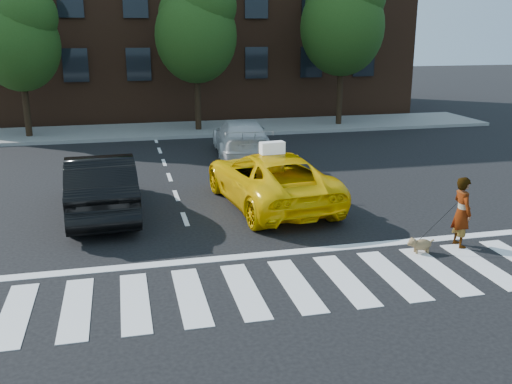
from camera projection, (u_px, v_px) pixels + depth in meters
ground at (296, 285)px, 10.82m from camera, size 120.00×120.00×0.00m
crosswalk at (296, 285)px, 10.82m from camera, size 13.00×2.40×0.01m
stop_line at (274, 254)px, 12.32m from camera, size 12.00×0.30×0.01m
sidewalk_far at (187, 129)px, 27.17m from camera, size 30.00×4.00×0.15m
building at (168, 5)px, 32.55m from camera, size 26.00×10.00×12.00m
tree_left at (19, 35)px, 23.94m from camera, size 3.39×3.38×6.50m
tree_mid at (196, 25)px, 25.50m from camera, size 3.69×3.69×7.10m
tree_right at (343, 16)px, 26.95m from camera, size 4.00×4.00×7.70m
taxi at (270, 179)px, 15.62m from camera, size 3.01×5.55×1.48m
black_sedan at (101, 184)px, 14.80m from camera, size 1.91×4.92×1.60m
white_suv at (242, 138)px, 21.71m from camera, size 2.38×4.96×1.39m
woman at (462, 212)px, 12.56m from camera, size 0.41×0.60×1.60m
dog at (420, 244)px, 12.33m from camera, size 0.61×0.27×0.35m
taxi_sign at (272, 148)px, 15.19m from camera, size 0.68×0.35×0.32m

